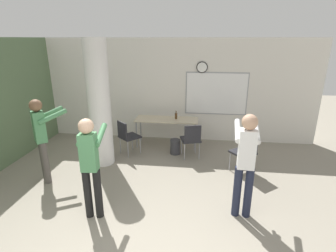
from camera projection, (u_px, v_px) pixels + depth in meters
name	position (u px, v px, depth m)	size (l,w,h in m)	color
wall_back	(170.00, 90.00, 7.29)	(8.00, 0.15, 2.80)	silver
support_pillar	(99.00, 104.00, 5.73)	(0.50, 0.50, 2.80)	white
folding_table	(167.00, 121.00, 6.95)	(1.65, 0.60, 0.75)	beige
bottle_on_table	(176.00, 116.00, 6.90)	(0.06, 0.06, 0.22)	#4C3319
waste_bin	(175.00, 147.00, 6.58)	(0.25, 0.25, 0.38)	#38383D
chair_mid_room	(246.00, 151.00, 5.54)	(0.62, 0.62, 0.87)	#232328
chair_table_left	(127.00, 135.00, 6.46)	(0.62, 0.62, 0.87)	#232328
chair_table_right	(191.00, 138.00, 6.25)	(0.54, 0.54, 0.87)	#232328
person_watching_back	(42.00, 135.00, 5.08)	(0.66, 0.64, 1.70)	#514C47
person_playing_side	(246.00, 158.00, 4.03)	(0.41, 0.69, 1.73)	#1E2338
person_playing_front	(90.00, 161.00, 4.02)	(0.41, 0.64, 1.67)	black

